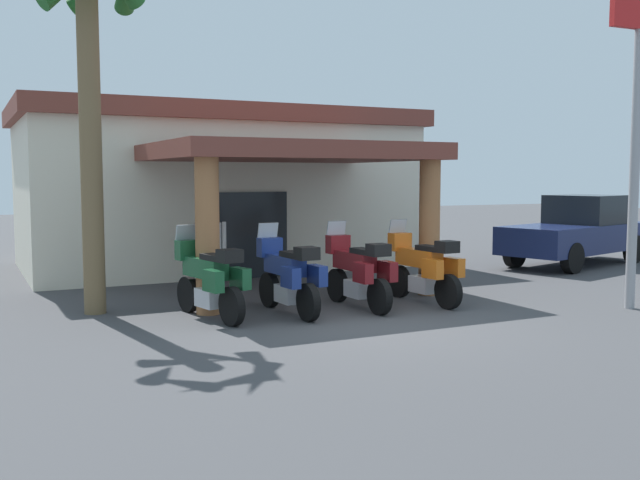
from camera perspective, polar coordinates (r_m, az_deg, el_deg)
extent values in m
plane|color=#424244|center=(12.33, 4.16, -6.59)|extent=(80.00, 80.00, 0.00)
cube|color=silver|center=(20.41, -8.31, 3.41)|extent=(10.22, 6.00, 3.83)
cube|color=#1E2328|center=(17.71, -5.35, 0.39)|extent=(1.80, 0.15, 2.10)
cube|color=brown|center=(15.65, -2.52, 6.93)|extent=(5.74, 4.64, 0.35)
cylinder|color=#9E663D|center=(13.11, -8.87, 0.30)|extent=(0.44, 0.44, 2.82)
cylinder|color=#9E663D|center=(15.26, 8.62, 0.97)|extent=(0.44, 0.44, 2.82)
cube|color=brown|center=(20.46, -8.39, 9.40)|extent=(10.64, 6.41, 0.44)
cylinder|color=black|center=(13.48, -10.32, -4.23)|extent=(0.28, 0.67, 0.66)
cylinder|color=black|center=(12.14, -6.97, -5.21)|extent=(0.28, 0.67, 0.66)
cube|color=silver|center=(12.77, -8.68, -4.54)|extent=(0.44, 0.62, 0.32)
cube|color=#19512D|center=(12.83, -9.04, -2.20)|extent=(0.55, 1.19, 0.34)
cube|color=black|center=(12.50, -8.29, -1.36)|extent=(0.41, 0.65, 0.10)
cube|color=#19512D|center=(13.35, -10.34, -0.77)|extent=(0.48, 0.33, 0.36)
cube|color=#B2BCC6|center=(13.40, -10.51, 0.45)|extent=(0.42, 0.20, 0.36)
cube|color=#19512D|center=(12.07, -8.42, -3.22)|extent=(0.27, 0.47, 0.36)
cube|color=#19512D|center=(12.33, -6.30, -3.02)|extent=(0.27, 0.47, 0.36)
cube|color=black|center=(12.06, -7.13, -1.25)|extent=(0.42, 0.39, 0.22)
cylinder|color=black|center=(13.79, -4.01, -3.95)|extent=(0.19, 0.67, 0.66)
cylinder|color=black|center=(12.43, -0.93, -4.93)|extent=(0.19, 0.67, 0.66)
cube|color=silver|center=(13.08, -2.50, -4.26)|extent=(0.37, 0.58, 0.32)
cube|color=navy|center=(13.14, -2.81, -1.97)|extent=(0.39, 1.17, 0.34)
cube|color=black|center=(12.80, -2.11, -1.16)|extent=(0.33, 0.62, 0.10)
cube|color=navy|center=(13.67, -3.99, -0.56)|extent=(0.46, 0.28, 0.36)
cube|color=#B2BCC6|center=(13.72, -4.14, 0.63)|extent=(0.41, 0.15, 0.36)
cube|color=navy|center=(12.37, -2.32, -2.97)|extent=(0.22, 0.45, 0.36)
cube|color=navy|center=(12.61, -0.22, -2.81)|extent=(0.22, 0.45, 0.36)
cube|color=black|center=(12.35, -1.04, -1.06)|extent=(0.39, 0.35, 0.22)
cylinder|color=black|center=(14.35, 1.38, -3.58)|extent=(0.18, 0.67, 0.66)
cylinder|color=black|center=(13.04, 4.72, -4.48)|extent=(0.18, 0.67, 0.66)
cube|color=silver|center=(13.66, 3.03, -3.86)|extent=(0.35, 0.58, 0.32)
cube|color=maroon|center=(13.72, 2.71, -1.67)|extent=(0.36, 1.17, 0.34)
cube|color=black|center=(13.39, 3.48, -0.89)|extent=(0.31, 0.61, 0.10)
cube|color=maroon|center=(14.23, 1.43, -0.33)|extent=(0.45, 0.26, 0.36)
cube|color=#B2BCC6|center=(14.28, 1.27, 0.82)|extent=(0.41, 0.14, 0.36)
cube|color=maroon|center=(12.96, 3.41, -2.60)|extent=(0.20, 0.45, 0.36)
cube|color=maroon|center=(13.24, 5.34, -2.46)|extent=(0.20, 0.45, 0.36)
cube|color=black|center=(12.96, 4.63, -0.78)|extent=(0.38, 0.34, 0.22)
cylinder|color=black|center=(14.96, 6.23, -3.26)|extent=(0.20, 0.67, 0.66)
cylinder|color=black|center=(13.76, 10.08, -4.03)|extent=(0.20, 0.67, 0.66)
cube|color=silver|center=(14.32, 8.14, -3.49)|extent=(0.37, 0.59, 0.32)
cube|color=orange|center=(14.38, 7.79, -1.40)|extent=(0.41, 1.17, 0.34)
cube|color=black|center=(14.08, 8.68, -0.65)|extent=(0.34, 0.62, 0.10)
cube|color=orange|center=(14.85, 6.31, -0.13)|extent=(0.46, 0.28, 0.36)
cube|color=#B2BCC6|center=(14.89, 6.13, 0.97)|extent=(0.41, 0.16, 0.36)
cube|color=orange|center=(13.65, 8.87, -2.27)|extent=(0.22, 0.46, 0.36)
cube|color=orange|center=(13.98, 10.52, -2.12)|extent=(0.22, 0.46, 0.36)
cube|color=black|center=(13.69, 10.00, -0.53)|extent=(0.39, 0.35, 0.22)
cylinder|color=brown|center=(15.92, -8.00, -2.39)|extent=(0.14, 0.14, 0.87)
cylinder|color=brown|center=(15.94, -8.64, -2.39)|extent=(0.14, 0.14, 0.87)
cylinder|color=white|center=(15.85, -8.36, 0.26)|extent=(0.32, 0.32, 0.61)
cylinder|color=white|center=(15.83, -7.57, 0.37)|extent=(0.09, 0.09, 0.58)
cylinder|color=white|center=(15.88, -9.15, 0.37)|extent=(0.09, 0.09, 0.58)
sphere|color=tan|center=(15.82, -8.38, 1.90)|extent=(0.23, 0.23, 0.23)
cylinder|color=black|center=(23.31, 19.68, -0.36)|extent=(0.84, 0.47, 0.80)
cylinder|color=black|center=(22.55, 23.48, -0.66)|extent=(0.84, 0.47, 0.80)
cylinder|color=black|center=(20.40, 15.10, -0.98)|extent=(0.84, 0.47, 0.80)
cylinder|color=black|center=(19.53, 19.28, -1.35)|extent=(0.84, 0.47, 0.80)
cube|color=#19234C|center=(21.39, 19.53, 0.19)|extent=(5.53, 3.34, 0.75)
cube|color=black|center=(21.78, 20.22, 2.29)|extent=(2.23, 2.20, 0.80)
cylinder|color=brown|center=(13.60, -17.61, 6.38)|extent=(0.39, 0.39, 5.71)
cylinder|color=#99999E|center=(14.68, 23.55, 5.00)|extent=(0.18, 0.18, 5.15)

